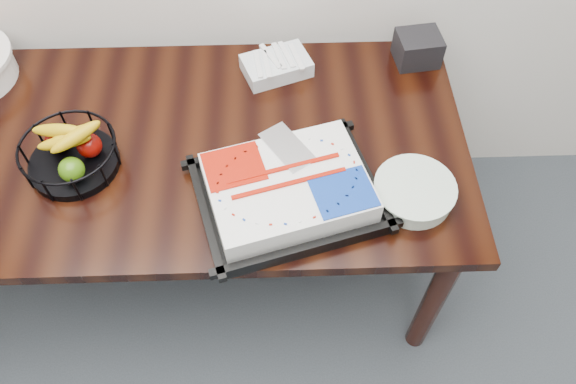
{
  "coord_description": "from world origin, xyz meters",
  "views": [
    {
      "loc": [
        0.31,
        0.87,
        2.08
      ],
      "look_at": [
        0.34,
        1.75,
        0.83
      ],
      "focal_mm": 35.0,
      "sensor_mm": 36.0,
      "label": 1
    }
  ],
  "objects_px": {
    "fruit_basket": "(70,153)",
    "plate_stack": "(414,192)",
    "napkin_box": "(418,48)",
    "table": "(180,160)",
    "cake_tray": "(288,190)"
  },
  "relations": [
    {
      "from": "fruit_basket",
      "to": "plate_stack",
      "type": "bearing_deg",
      "value": -8.47
    },
    {
      "from": "napkin_box",
      "to": "table",
      "type": "bearing_deg",
      "value": -156.37
    },
    {
      "from": "plate_stack",
      "to": "table",
      "type": "bearing_deg",
      "value": 161.88
    },
    {
      "from": "table",
      "to": "fruit_basket",
      "type": "xyz_separation_m",
      "value": [
        -0.29,
        -0.08,
        0.15
      ]
    },
    {
      "from": "fruit_basket",
      "to": "plate_stack",
      "type": "height_order",
      "value": "fruit_basket"
    },
    {
      "from": "table",
      "to": "plate_stack",
      "type": "distance_m",
      "value": 0.74
    },
    {
      "from": "table",
      "to": "fruit_basket",
      "type": "height_order",
      "value": "fruit_basket"
    },
    {
      "from": "cake_tray",
      "to": "plate_stack",
      "type": "distance_m",
      "value": 0.36
    },
    {
      "from": "table",
      "to": "napkin_box",
      "type": "relative_size",
      "value": 12.55
    },
    {
      "from": "fruit_basket",
      "to": "table",
      "type": "bearing_deg",
      "value": 15.5
    },
    {
      "from": "table",
      "to": "plate_stack",
      "type": "relative_size",
      "value": 7.71
    },
    {
      "from": "plate_stack",
      "to": "napkin_box",
      "type": "relative_size",
      "value": 1.63
    },
    {
      "from": "cake_tray",
      "to": "napkin_box",
      "type": "distance_m",
      "value": 0.74
    },
    {
      "from": "cake_tray",
      "to": "fruit_basket",
      "type": "distance_m",
      "value": 0.65
    },
    {
      "from": "fruit_basket",
      "to": "napkin_box",
      "type": "distance_m",
      "value": 1.17
    }
  ]
}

